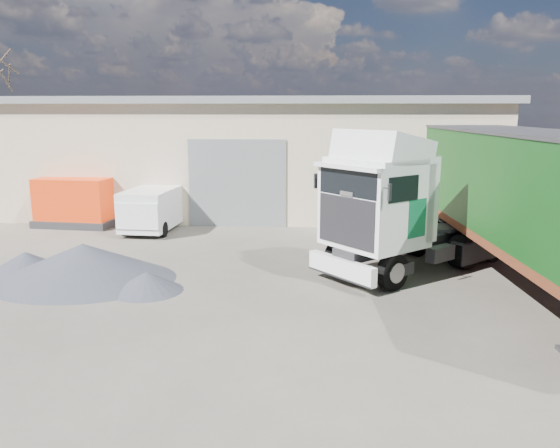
# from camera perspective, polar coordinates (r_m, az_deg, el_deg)

# --- Properties ---
(ground) EXTENTS (120.00, 120.00, 0.00)m
(ground) POSITION_cam_1_polar(r_m,az_deg,el_deg) (13.03, -1.88, -9.59)
(ground) COLOR #2B2823
(ground) RESTS_ON ground
(warehouse) EXTENTS (30.60, 12.60, 5.42)m
(warehouse) POSITION_cam_1_polar(r_m,az_deg,el_deg) (29.05, -10.70, 7.50)
(warehouse) COLOR #C3B296
(warehouse) RESTS_ON ground
(tractor_unit) EXTENTS (6.24, 5.88, 4.24)m
(tractor_unit) POSITION_cam_1_polar(r_m,az_deg,el_deg) (16.19, 11.81, 1.00)
(tractor_unit) COLOR black
(tractor_unit) RESTS_ON ground
(box_trailer) EXTENTS (3.45, 12.81, 4.21)m
(box_trailer) POSITION_cam_1_polar(r_m,az_deg,el_deg) (15.94, 24.97, 2.84)
(box_trailer) COLOR #2D2D30
(box_trailer) RESTS_ON ground
(panel_van) EXTENTS (2.00, 4.27, 1.70)m
(panel_van) POSITION_cam_1_polar(r_m,az_deg,el_deg) (22.56, -12.92, 1.64)
(panel_van) COLOR black
(panel_van) RESTS_ON ground
(orange_skip) EXTENTS (3.39, 2.31, 2.01)m
(orange_skip) POSITION_cam_1_polar(r_m,az_deg,el_deg) (24.34, -20.42, 1.91)
(orange_skip) COLOR #2D2D30
(orange_skip) RESTS_ON ground
(gravel_heap) EXTENTS (6.52, 5.81, 1.07)m
(gravel_heap) POSITION_cam_1_polar(r_m,az_deg,el_deg) (16.49, -20.09, -3.86)
(gravel_heap) COLOR black
(gravel_heap) RESTS_ON ground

